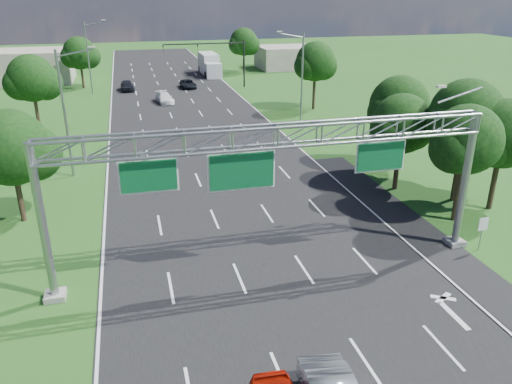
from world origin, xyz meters
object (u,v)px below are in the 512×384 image
object	(u,v)px
regulatory_sign	(483,227)
traffic_signal	(221,53)
box_truck	(210,65)
sign_gantry	(278,148)

from	to	relation	value
regulatory_sign	traffic_signal	xyz separation A→B (m)	(-4.92, 54.02, 3.66)
regulatory_sign	box_truck	xyz separation A→B (m)	(-4.63, 66.84, 0.21)
regulatory_sign	box_truck	size ratio (longest dim) A/B	0.22
traffic_signal	box_truck	xyz separation A→B (m)	(0.29, 12.82, -3.45)
regulatory_sign	traffic_signal	world-z (taller)	traffic_signal
sign_gantry	regulatory_sign	world-z (taller)	sign_gantry
traffic_signal	box_truck	bearing A→B (deg)	88.69
sign_gantry	traffic_signal	world-z (taller)	sign_gantry
sign_gantry	box_truck	bearing A→B (deg)	83.55
regulatory_sign	traffic_signal	distance (m)	54.37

